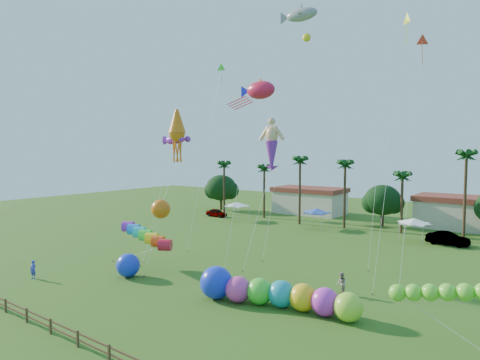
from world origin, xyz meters
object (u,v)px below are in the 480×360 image
Objects in this scene: car_b at (448,239)px; car_a at (217,213)px; caterpillar_inflatable at (271,293)px; blue_ball at (128,265)px; spectator_a at (33,270)px; spectator_b at (341,284)px.

car_a is at bearing 90.89° from car_b.
caterpillar_inflatable reaches higher than blue_ball.
spectator_a reaches higher than car_a.
spectator_a is at bearing -139.53° from blue_ball.
caterpillar_inflatable is (-3.12, -5.63, 0.17)m from spectator_b.
car_b is 31.04m from caterpillar_inflatable.
caterpillar_inflatable is 5.82× the size of blue_ball.
spectator_b is at bearing -124.72° from car_a.
car_a is at bearing 123.64° from caterpillar_inflatable.
car_b is at bearing 67.00° from caterpillar_inflatable.
car_b is (37.10, -0.33, 0.13)m from car_a.
spectator_b reaches higher than spectator_a.
car_b is 38.03m from blue_ball.
blue_ball is at bearing 148.39° from car_b.
car_b is at bearing 134.50° from spectator_b.
car_b reaches higher than car_a.
car_a is 0.32× the size of caterpillar_inflatable.
spectator_a is 22.11m from caterpillar_inflatable.
caterpillar_inflatable is at bearing 1.32° from spectator_a.
car_a is 42.31m from spectator_b.
spectator_b is at bearing 174.37° from car_b.
caterpillar_inflatable is at bearing 5.79° from blue_ball.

